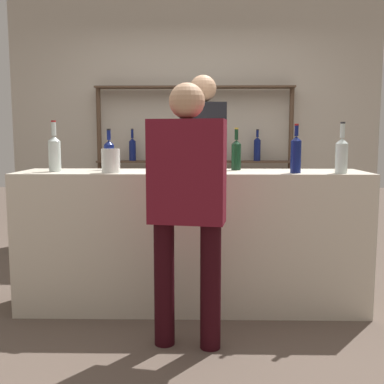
{
  "coord_description": "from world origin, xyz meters",
  "views": [
    {
      "loc": [
        0.06,
        -3.28,
        1.28
      ],
      "look_at": [
        0.0,
        0.0,
        0.87
      ],
      "focal_mm": 42.0,
      "sensor_mm": 36.0,
      "label": 1
    }
  ],
  "objects_px": {
    "counter_bottle_2": "(109,154)",
    "server_behind_counter": "(203,156)",
    "counter_bottle_3": "(342,154)",
    "cork_jar": "(111,161)",
    "customer_center": "(187,197)",
    "counter_bottle_1": "(236,154)",
    "counter_bottle_0": "(296,154)",
    "counter_bottle_4": "(55,152)"
  },
  "relations": [
    {
      "from": "cork_jar",
      "to": "customer_center",
      "type": "xyz_separation_m",
      "value": [
        0.55,
        -0.52,
        -0.18
      ]
    },
    {
      "from": "counter_bottle_0",
      "to": "counter_bottle_2",
      "type": "relative_size",
      "value": 1.09
    },
    {
      "from": "counter_bottle_0",
      "to": "cork_jar",
      "type": "distance_m",
      "value": 1.29
    },
    {
      "from": "counter_bottle_3",
      "to": "counter_bottle_0",
      "type": "bearing_deg",
      "value": 175.84
    },
    {
      "from": "counter_bottle_0",
      "to": "counter_bottle_1",
      "type": "distance_m",
      "value": 0.48
    },
    {
      "from": "server_behind_counter",
      "to": "customer_center",
      "type": "bearing_deg",
      "value": -13.59
    },
    {
      "from": "counter_bottle_0",
      "to": "counter_bottle_4",
      "type": "height_order",
      "value": "counter_bottle_4"
    },
    {
      "from": "counter_bottle_3",
      "to": "customer_center",
      "type": "relative_size",
      "value": 0.22
    },
    {
      "from": "counter_bottle_1",
      "to": "server_behind_counter",
      "type": "relative_size",
      "value": 0.18
    },
    {
      "from": "counter_bottle_2",
      "to": "server_behind_counter",
      "type": "distance_m",
      "value": 0.97
    },
    {
      "from": "server_behind_counter",
      "to": "cork_jar",
      "type": "bearing_deg",
      "value": -44.63
    },
    {
      "from": "counter_bottle_1",
      "to": "cork_jar",
      "type": "relative_size",
      "value": 1.9
    },
    {
      "from": "counter_bottle_3",
      "to": "cork_jar",
      "type": "distance_m",
      "value": 1.6
    },
    {
      "from": "counter_bottle_4",
      "to": "customer_center",
      "type": "height_order",
      "value": "customer_center"
    },
    {
      "from": "counter_bottle_0",
      "to": "counter_bottle_2",
      "type": "bearing_deg",
      "value": 168.02
    },
    {
      "from": "counter_bottle_2",
      "to": "cork_jar",
      "type": "relative_size",
      "value": 1.85
    },
    {
      "from": "counter_bottle_4",
      "to": "server_behind_counter",
      "type": "distance_m",
      "value": 1.36
    },
    {
      "from": "counter_bottle_0",
      "to": "counter_bottle_3",
      "type": "xyz_separation_m",
      "value": [
        0.31,
        -0.02,
        -0.0
      ]
    },
    {
      "from": "counter_bottle_3",
      "to": "counter_bottle_1",
      "type": "bearing_deg",
      "value": 156.86
    },
    {
      "from": "cork_jar",
      "to": "server_behind_counter",
      "type": "distance_m",
      "value": 1.14
    },
    {
      "from": "customer_center",
      "to": "server_behind_counter",
      "type": "bearing_deg",
      "value": 5.19
    },
    {
      "from": "customer_center",
      "to": "counter_bottle_3",
      "type": "bearing_deg",
      "value": -55.56
    },
    {
      "from": "customer_center",
      "to": "cork_jar",
      "type": "bearing_deg",
      "value": 55.8
    },
    {
      "from": "counter_bottle_3",
      "to": "counter_bottle_4",
      "type": "bearing_deg",
      "value": 176.55
    },
    {
      "from": "customer_center",
      "to": "server_behind_counter",
      "type": "relative_size",
      "value": 0.87
    },
    {
      "from": "cork_jar",
      "to": "counter_bottle_4",
      "type": "bearing_deg",
      "value": 167.07
    },
    {
      "from": "counter_bottle_3",
      "to": "customer_center",
      "type": "xyz_separation_m",
      "value": [
        -1.05,
        -0.5,
        -0.23
      ]
    },
    {
      "from": "counter_bottle_1",
      "to": "counter_bottle_2",
      "type": "xyz_separation_m",
      "value": [
        -0.97,
        0.01,
        -0.0
      ]
    },
    {
      "from": "counter_bottle_2",
      "to": "server_behind_counter",
      "type": "bearing_deg",
      "value": 41.73
    },
    {
      "from": "counter_bottle_1",
      "to": "customer_center",
      "type": "height_order",
      "value": "customer_center"
    },
    {
      "from": "counter_bottle_2",
      "to": "server_behind_counter",
      "type": "relative_size",
      "value": 0.17
    },
    {
      "from": "counter_bottle_0",
      "to": "counter_bottle_4",
      "type": "distance_m",
      "value": 1.72
    },
    {
      "from": "counter_bottle_1",
      "to": "customer_center",
      "type": "xyz_separation_m",
      "value": [
        -0.35,
        -0.8,
        -0.22
      ]
    },
    {
      "from": "counter_bottle_3",
      "to": "counter_bottle_2",
      "type": "bearing_deg",
      "value": 169.44
    },
    {
      "from": "counter_bottle_0",
      "to": "counter_bottle_3",
      "type": "bearing_deg",
      "value": -4.16
    },
    {
      "from": "counter_bottle_2",
      "to": "server_behind_counter",
      "type": "xyz_separation_m",
      "value": [
        0.72,
        0.64,
        -0.04
      ]
    },
    {
      "from": "counter_bottle_3",
      "to": "cork_jar",
      "type": "bearing_deg",
      "value": 179.12
    },
    {
      "from": "counter_bottle_3",
      "to": "cork_jar",
      "type": "relative_size",
      "value": 2.09
    },
    {
      "from": "cork_jar",
      "to": "server_behind_counter",
      "type": "relative_size",
      "value": 0.09
    },
    {
      "from": "cork_jar",
      "to": "customer_center",
      "type": "distance_m",
      "value": 0.78
    },
    {
      "from": "counter_bottle_0",
      "to": "server_behind_counter",
      "type": "height_order",
      "value": "server_behind_counter"
    },
    {
      "from": "cork_jar",
      "to": "counter_bottle_0",
      "type": "bearing_deg",
      "value": -0.09
    }
  ]
}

